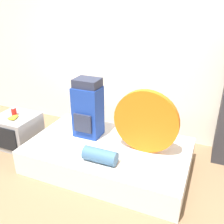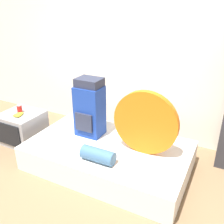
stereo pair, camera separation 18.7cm
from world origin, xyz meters
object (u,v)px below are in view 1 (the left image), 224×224
Objects in this scene: backpack at (88,109)px; tent_bag at (146,122)px; television at (17,130)px; canister at (14,111)px; sleeping_roll at (100,156)px.

tent_bag is at bearing -6.45° from backpack.
canister reaches higher than television.
television is at bearing -171.23° from backpack.
backpack is 1.01× the size of tent_bag.
television is (-1.49, 0.34, -0.16)m from sleeping_roll.
television is (-1.08, -0.17, -0.46)m from backpack.
tent_bag is at bearing 47.34° from sleeping_roll.
canister is (-1.90, -0.04, -0.18)m from tent_bag.
television is at bearing -177.61° from tent_bag.
backpack is 6.53× the size of canister.
sleeping_roll reaches higher than television.
sleeping_roll is 0.68× the size of television.
sleeping_roll is at bearing -132.66° from tent_bag.
tent_bag is 1.93m from television.
tent_bag reaches higher than television.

